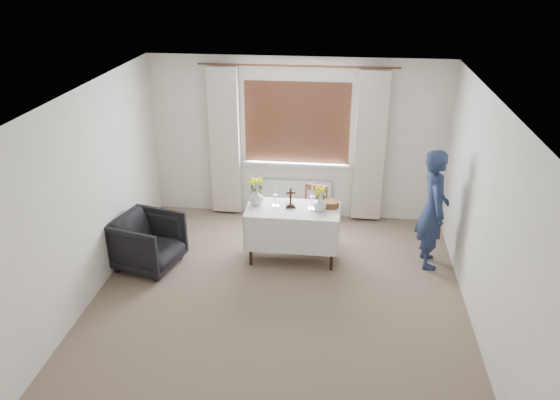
# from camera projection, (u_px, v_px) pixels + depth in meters

# --- Properties ---
(ground) EXTENTS (5.00, 5.00, 0.00)m
(ground) POSITION_uv_depth(u_px,v_px,m) (277.00, 304.00, 6.56)
(ground) COLOR #7F6D57
(ground) RESTS_ON ground
(altar_table) EXTENTS (1.24, 0.64, 0.76)m
(altar_table) POSITION_uv_depth(u_px,v_px,m) (293.00, 234.00, 7.38)
(altar_table) COLOR white
(altar_table) RESTS_ON ground
(wooden_chair) EXTENTS (0.46, 0.46, 0.80)m
(wooden_chair) POSITION_uv_depth(u_px,v_px,m) (312.00, 214.00, 7.89)
(wooden_chair) COLOR brown
(wooden_chair) RESTS_ON ground
(armchair) EXTENTS (0.96, 0.94, 0.72)m
(armchair) POSITION_uv_depth(u_px,v_px,m) (148.00, 242.00, 7.21)
(armchair) COLOR black
(armchair) RESTS_ON ground
(person) EXTENTS (0.43, 0.62, 1.62)m
(person) POSITION_uv_depth(u_px,v_px,m) (433.00, 209.00, 7.09)
(person) COLOR #21304E
(person) RESTS_ON ground
(radiator) EXTENTS (1.10, 0.10, 0.60)m
(radiator) POSITION_uv_depth(u_px,v_px,m) (296.00, 199.00, 8.62)
(radiator) COLOR white
(radiator) RESTS_ON ground
(wooden_cross) EXTENTS (0.14, 0.11, 0.28)m
(wooden_cross) POSITION_uv_depth(u_px,v_px,m) (291.00, 198.00, 7.20)
(wooden_cross) COLOR black
(wooden_cross) RESTS_ON altar_table
(candlestick_left) EXTENTS (0.10, 0.10, 0.36)m
(candlestick_left) POSITION_uv_depth(u_px,v_px,m) (275.00, 194.00, 7.21)
(candlestick_left) COLOR white
(candlestick_left) RESTS_ON altar_table
(candlestick_right) EXTENTS (0.12, 0.12, 0.38)m
(candlestick_right) POSITION_uv_depth(u_px,v_px,m) (312.00, 196.00, 7.12)
(candlestick_right) COLOR white
(candlestick_right) RESTS_ON altar_table
(flower_vase_left) EXTENTS (0.27, 0.27, 0.21)m
(flower_vase_left) POSITION_uv_depth(u_px,v_px,m) (256.00, 197.00, 7.29)
(flower_vase_left) COLOR silver
(flower_vase_left) RESTS_ON altar_table
(flower_vase_right) EXTENTS (0.19, 0.19, 0.18)m
(flower_vase_right) POSITION_uv_depth(u_px,v_px,m) (320.00, 205.00, 7.12)
(flower_vase_right) COLOR silver
(flower_vase_right) RESTS_ON altar_table
(wicker_basket) EXTENTS (0.27, 0.27, 0.09)m
(wicker_basket) POSITION_uv_depth(u_px,v_px,m) (331.00, 204.00, 7.26)
(wicker_basket) COLOR brown
(wicker_basket) RESTS_ON altar_table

